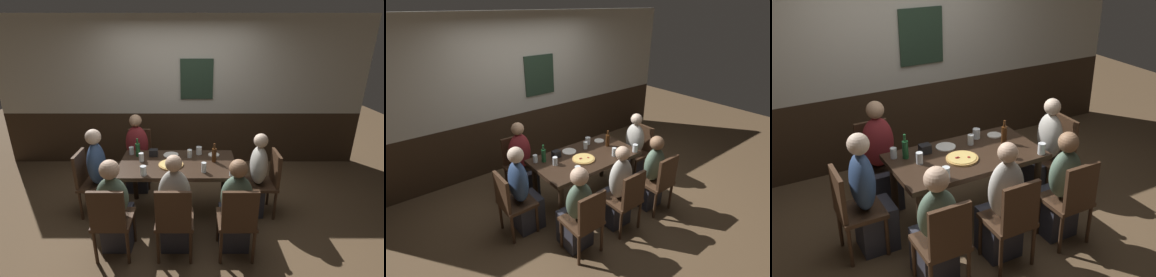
% 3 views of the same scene
% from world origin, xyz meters
% --- Properties ---
extents(ground_plane, '(12.00, 12.00, 0.00)m').
position_xyz_m(ground_plane, '(0.00, 0.00, 0.00)').
color(ground_plane, brown).
extents(wall_back, '(6.40, 0.13, 2.60)m').
position_xyz_m(wall_back, '(0.00, 1.65, 1.30)').
color(wall_back, '#332316').
rests_on(wall_back, ground_plane).
extents(dining_table, '(1.48, 0.82, 0.74)m').
position_xyz_m(dining_table, '(0.00, 0.00, 0.65)').
color(dining_table, black).
rests_on(dining_table, ground_plane).
extents(chair_mid_near, '(0.40, 0.40, 0.88)m').
position_xyz_m(chair_mid_near, '(0.00, -0.82, 0.50)').
color(chair_mid_near, '#422B1C').
rests_on(chair_mid_near, ground_plane).
extents(chair_head_west, '(0.40, 0.40, 0.88)m').
position_xyz_m(chair_head_west, '(-1.16, 0.00, 0.50)').
color(chair_head_west, '#422B1C').
rests_on(chair_head_west, ground_plane).
extents(chair_head_east, '(0.40, 0.40, 0.88)m').
position_xyz_m(chair_head_east, '(1.16, 0.00, 0.50)').
color(chair_head_east, '#422B1C').
rests_on(chair_head_east, ground_plane).
extents(chair_left_near, '(0.40, 0.40, 0.88)m').
position_xyz_m(chair_left_near, '(-0.65, -0.82, 0.50)').
color(chair_left_near, '#422B1C').
rests_on(chair_left_near, ground_plane).
extents(chair_right_near, '(0.40, 0.40, 0.88)m').
position_xyz_m(chair_right_near, '(0.65, -0.82, 0.50)').
color(chair_right_near, '#422B1C').
rests_on(chair_right_near, ground_plane).
extents(chair_left_far, '(0.40, 0.40, 0.88)m').
position_xyz_m(chair_left_far, '(-0.65, 0.82, 0.50)').
color(chair_left_far, '#422B1C').
rests_on(chair_left_far, ground_plane).
extents(person_mid_near, '(0.34, 0.37, 1.16)m').
position_xyz_m(person_mid_near, '(0.00, -0.66, 0.49)').
color(person_mid_near, '#2D2D38').
rests_on(person_mid_near, ground_plane).
extents(person_head_west, '(0.37, 0.34, 1.19)m').
position_xyz_m(person_head_west, '(-1.00, 0.00, 0.50)').
color(person_head_west, '#2D2D38').
rests_on(person_head_west, ground_plane).
extents(person_head_east, '(0.37, 0.34, 1.13)m').
position_xyz_m(person_head_east, '(1.00, 0.00, 0.47)').
color(person_head_east, '#2D2D38').
rests_on(person_head_east, ground_plane).
extents(person_left_near, '(0.34, 0.37, 1.11)m').
position_xyz_m(person_left_near, '(-0.65, -0.66, 0.47)').
color(person_left_near, '#2D2D38').
rests_on(person_left_near, ground_plane).
extents(person_right_near, '(0.34, 0.37, 1.11)m').
position_xyz_m(person_right_near, '(0.65, -0.66, 0.47)').
color(person_right_near, '#2D2D38').
rests_on(person_right_near, ground_plane).
extents(person_left_far, '(0.34, 0.37, 1.18)m').
position_xyz_m(person_left_far, '(-0.65, 0.66, 0.50)').
color(person_left_far, '#2D2D38').
rests_on(person_left_far, ground_plane).
extents(pizza, '(0.31, 0.31, 0.03)m').
position_xyz_m(pizza, '(-0.08, -0.07, 0.75)').
color(pizza, tan).
rests_on(pizza, dining_table).
extents(pint_glass_amber, '(0.07, 0.07, 0.11)m').
position_xyz_m(pint_glass_amber, '(-0.38, -0.33, 0.79)').
color(pint_glass_amber, silver).
rests_on(pint_glass_amber, dining_table).
extents(tumbler_water, '(0.06, 0.06, 0.12)m').
position_xyz_m(tumbler_water, '(0.32, -0.25, 0.79)').
color(tumbler_water, silver).
rests_on(tumbler_water, dining_table).
extents(highball_clear, '(0.06, 0.06, 0.11)m').
position_xyz_m(highball_clear, '(-0.64, 0.27, 0.79)').
color(highball_clear, silver).
rests_on(highball_clear, dining_table).
extents(pint_glass_stout, '(0.07, 0.07, 0.11)m').
position_xyz_m(pint_glass_stout, '(0.65, -0.35, 0.79)').
color(pint_glass_stout, silver).
rests_on(pint_glass_stout, dining_table).
extents(beer_glass_tall, '(0.08, 0.08, 0.11)m').
position_xyz_m(beer_glass_tall, '(0.28, 0.27, 0.79)').
color(beer_glass_tall, silver).
rests_on(beer_glass_tall, dining_table).
extents(tumbler_short, '(0.06, 0.06, 0.11)m').
position_xyz_m(tumbler_short, '(0.15, 0.17, 0.79)').
color(tumbler_short, silver).
rests_on(tumbler_short, dining_table).
extents(pint_glass_pale, '(0.07, 0.07, 0.11)m').
position_xyz_m(pint_glass_pale, '(-0.47, 0.05, 0.79)').
color(pint_glass_pale, silver).
rests_on(pint_glass_pale, dining_table).
extents(beer_bottle_green, '(0.06, 0.06, 0.25)m').
position_xyz_m(beer_bottle_green, '(-0.54, 0.21, 0.84)').
color(beer_bottle_green, '#194723').
rests_on(beer_bottle_green, dining_table).
extents(beer_bottle_brown, '(0.06, 0.06, 0.25)m').
position_xyz_m(beer_bottle_brown, '(0.47, 0.04, 0.84)').
color(beer_bottle_brown, '#42230F').
rests_on(beer_bottle_brown, dining_table).
extents(plate_white_large, '(0.20, 0.20, 0.01)m').
position_xyz_m(plate_white_large, '(-0.10, 0.23, 0.75)').
color(plate_white_large, white).
rests_on(plate_white_large, dining_table).
extents(plate_white_small, '(0.15, 0.15, 0.01)m').
position_xyz_m(plate_white_small, '(0.48, 0.24, 0.75)').
color(plate_white_small, white).
rests_on(plate_white_small, dining_table).
extents(condiment_caddy, '(0.11, 0.09, 0.09)m').
position_xyz_m(condiment_caddy, '(-0.34, 0.22, 0.79)').
color(condiment_caddy, black).
rests_on(condiment_caddy, dining_table).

